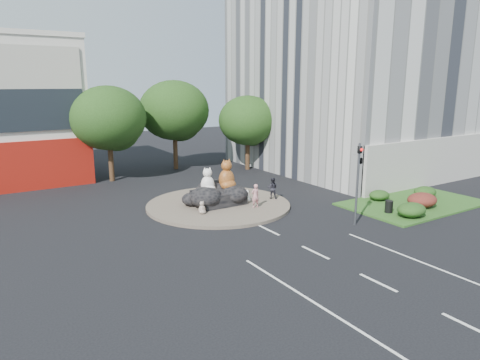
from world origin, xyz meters
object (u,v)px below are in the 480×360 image
(kitten_white, at_px, (247,196))
(pedestrian_pink, at_px, (255,196))
(cat_white, at_px, (208,180))
(litter_bin, at_px, (389,207))
(cat_tabby, at_px, (227,174))
(kitten_calico, at_px, (202,207))
(pedestrian_dark, at_px, (272,188))

(kitten_white, relative_size, pedestrian_pink, 0.55)
(cat_white, xyz_separation_m, pedestrian_pink, (2.52, -2.07, -0.99))
(cat_white, bearing_deg, kitten_white, 3.76)
(litter_bin, bearing_deg, cat_tabby, 135.71)
(kitten_calico, bearing_deg, pedestrian_pink, 12.71)
(cat_tabby, relative_size, kitten_white, 2.49)
(cat_tabby, height_order, kitten_calico, cat_tabby)
(litter_bin, bearing_deg, kitten_white, 133.59)
(cat_white, height_order, kitten_calico, cat_white)
(kitten_calico, distance_m, kitten_white, 4.10)
(cat_white, relative_size, cat_tabby, 0.82)
(cat_white, distance_m, kitten_calico, 2.31)
(pedestrian_pink, height_order, litter_bin, pedestrian_pink)
(cat_tabby, distance_m, pedestrian_dark, 3.65)
(cat_white, bearing_deg, litter_bin, -23.33)
(cat_white, height_order, pedestrian_pink, cat_white)
(cat_white, distance_m, litter_bin, 12.14)
(litter_bin, bearing_deg, kitten_calico, 150.19)
(pedestrian_dark, xyz_separation_m, litter_bin, (4.54, -6.69, -0.45))
(kitten_white, relative_size, pedestrian_dark, 0.57)
(kitten_calico, xyz_separation_m, litter_bin, (10.62, -6.09, -0.11))
(kitten_white, xyz_separation_m, pedestrian_pink, (-0.30, -1.49, 0.37))
(kitten_calico, xyz_separation_m, kitten_white, (4.02, 0.85, 0.01))
(cat_tabby, bearing_deg, pedestrian_pink, -67.66)
(pedestrian_dark, height_order, litter_bin, pedestrian_dark)
(cat_tabby, relative_size, kitten_calico, 2.57)
(cat_white, xyz_separation_m, kitten_white, (2.82, -0.57, -1.36))
(cat_white, distance_m, cat_tabby, 1.61)
(litter_bin, bearing_deg, pedestrian_dark, 124.14)
(pedestrian_dark, bearing_deg, cat_tabby, 28.45)
(cat_white, distance_m, kitten_white, 3.18)
(litter_bin, bearing_deg, cat_white, 141.46)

